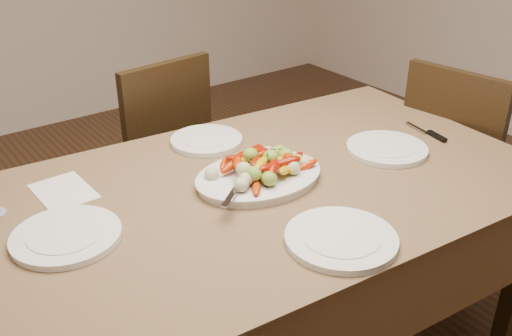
{
  "coord_description": "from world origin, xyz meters",
  "views": [
    {
      "loc": [
        -1.07,
        -0.94,
        1.61
      ],
      "look_at": [
        -0.16,
        0.29,
        0.82
      ],
      "focal_mm": 40.0,
      "sensor_mm": 36.0,
      "label": 1
    }
  ],
  "objects": [
    {
      "name": "roasted_vegetables",
      "position": [
        -0.13,
        0.3,
        0.83
      ],
      "size": [
        0.34,
        0.25,
        0.09
      ],
      "primitive_type": null,
      "rotation": [
        0.0,
        0.0,
        -0.09
      ],
      "color": "#831002",
      "rests_on": "serving_platter"
    },
    {
      "name": "chair_far",
      "position": [
        -0.08,
        1.21,
        0.47
      ],
      "size": [
        0.47,
        0.47,
        0.95
      ],
      "primitive_type": null,
      "rotation": [
        0.0,
        0.0,
        3.26
      ],
      "color": "black",
      "rests_on": "ground"
    },
    {
      "name": "plate_far",
      "position": [
        -0.11,
        0.64,
        0.77
      ],
      "size": [
        0.25,
        0.25,
        0.02
      ],
      "primitive_type": "cylinder",
      "color": "white",
      "rests_on": "dining_table"
    },
    {
      "name": "plate_near",
      "position": [
        -0.16,
        -0.09,
        0.77
      ],
      "size": [
        0.29,
        0.29,
        0.02
      ],
      "primitive_type": "cylinder",
      "color": "white",
      "rests_on": "dining_table"
    },
    {
      "name": "serving_spoon",
      "position": [
        -0.2,
        0.27,
        0.81
      ],
      "size": [
        0.23,
        0.25,
        0.03
      ],
      "primitive_type": null,
      "rotation": [
        0.0,
        0.0,
        -0.87
      ],
      "color": "#9EA0A8",
      "rests_on": "serving_platter"
    },
    {
      "name": "chair_right",
      "position": [
        0.97,
        0.28,
        0.47
      ],
      "size": [
        0.47,
        0.47,
        0.95
      ],
      "primitive_type": null,
      "rotation": [
        0.0,
        0.0,
        1.7
      ],
      "color": "black",
      "rests_on": "ground"
    },
    {
      "name": "table_knife",
      "position": [
        0.58,
        0.22,
        0.76
      ],
      "size": [
        0.06,
        0.2,
        0.01
      ],
      "primitive_type": null,
      "rotation": [
        0.0,
        0.0,
        -0.2
      ],
      "color": "#9EA0A8",
      "rests_on": "dining_table"
    },
    {
      "name": "menu_card",
      "position": [
        -0.64,
        0.6,
        0.76
      ],
      "size": [
        0.16,
        0.21,
        0.0
      ],
      "primitive_type": "cube",
      "rotation": [
        0.0,
        0.0,
        0.03
      ],
      "color": "silver",
      "rests_on": "dining_table"
    },
    {
      "name": "serving_platter",
      "position": [
        -0.13,
        0.3,
        0.77
      ],
      "size": [
        0.42,
        0.33,
        0.02
      ],
      "primitive_type": "ellipsoid",
      "rotation": [
        0.0,
        0.0,
        -0.09
      ],
      "color": "white",
      "rests_on": "dining_table"
    },
    {
      "name": "plate_left",
      "position": [
        -0.72,
        0.35,
        0.77
      ],
      "size": [
        0.28,
        0.28,
        0.02
      ],
      "primitive_type": "cylinder",
      "color": "white",
      "rests_on": "dining_table"
    },
    {
      "name": "dining_table",
      "position": [
        -0.16,
        0.29,
        0.38
      ],
      "size": [
        1.92,
        1.19,
        0.76
      ],
      "primitive_type": "cube",
      "rotation": [
        0.0,
        0.0,
        -0.09
      ],
      "color": "brown",
      "rests_on": "ground"
    },
    {
      "name": "plate_right",
      "position": [
        0.35,
        0.21,
        0.77
      ],
      "size": [
        0.28,
        0.28,
        0.02
      ],
      "primitive_type": "cylinder",
      "color": "white",
      "rests_on": "dining_table"
    }
  ]
}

